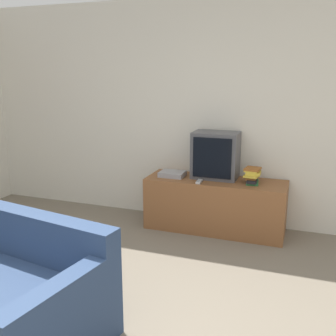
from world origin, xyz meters
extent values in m
cube|color=silver|center=(0.00, 3.03, 1.30)|extent=(9.00, 0.06, 2.60)
cube|color=brown|center=(0.16, 2.72, 0.30)|extent=(1.57, 0.52, 0.59)
cube|color=#4C4C51|center=(0.13, 2.81, 0.86)|extent=(0.51, 0.34, 0.53)
cube|color=black|center=(0.13, 2.63, 0.86)|extent=(0.43, 0.01, 0.45)
cube|color=navy|center=(-0.98, 0.76, 0.61)|extent=(1.93, 0.47, 0.35)
cube|color=navy|center=(-0.16, 0.23, 0.31)|extent=(0.29, 0.95, 0.62)
cube|color=#2D753D|center=(0.57, 2.71, 0.61)|extent=(0.15, 0.22, 0.02)
cube|color=black|center=(0.56, 2.69, 0.63)|extent=(0.11, 0.22, 0.03)
cube|color=#995623|center=(0.55, 2.70, 0.66)|extent=(0.11, 0.15, 0.03)
cube|color=gold|center=(0.56, 2.70, 0.69)|extent=(0.17, 0.22, 0.02)
cube|color=gold|center=(0.57, 2.71, 0.71)|extent=(0.16, 0.18, 0.03)
cube|color=gold|center=(0.56, 2.70, 0.74)|extent=(0.16, 0.17, 0.02)
cube|color=#995623|center=(0.56, 2.71, 0.76)|extent=(0.18, 0.20, 0.02)
cube|color=#B7B7B7|center=(0.01, 2.54, 0.61)|extent=(0.05, 0.15, 0.02)
cube|color=#99999E|center=(-0.35, 2.69, 0.62)|extent=(0.28, 0.23, 0.06)
camera|label=1|loc=(1.09, -1.48, 1.78)|focal=42.00mm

